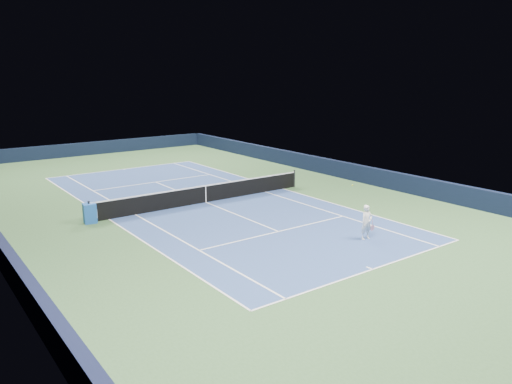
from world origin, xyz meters
TOP-DOWN VIEW (x-y plane):
  - ground at (0.00, 0.00)m, footprint 40.00×40.00m
  - wall_far at (0.00, 19.82)m, footprint 22.00×0.35m
  - wall_right at (10.82, 0.00)m, footprint 0.35×40.00m
  - court_surface at (0.00, 0.00)m, footprint 10.97×23.77m
  - baseline_far at (0.00, 11.88)m, footprint 10.97×0.08m
  - baseline_near at (0.00, -11.88)m, footprint 10.97×0.08m
  - sideline_doubles_right at (5.49, 0.00)m, footprint 0.08×23.77m
  - sideline_doubles_left at (-5.49, 0.00)m, footprint 0.08×23.77m
  - sideline_singles_right at (4.12, 0.00)m, footprint 0.08×23.77m
  - sideline_singles_left at (-4.12, 0.00)m, footprint 0.08×23.77m
  - service_line_far at (0.00, 6.40)m, footprint 8.23×0.08m
  - service_line_near at (0.00, -6.40)m, footprint 8.23×0.08m
  - center_service_line at (0.00, 0.00)m, footprint 0.08×12.80m
  - center_mark_far at (0.00, 11.73)m, footprint 0.08×0.30m
  - center_mark_near at (0.00, -11.73)m, footprint 0.08×0.30m
  - tennis_net at (0.00, 0.00)m, footprint 12.90×0.10m
  - sponsor_cube at (-6.40, -0.03)m, footprint 0.65×0.60m
  - tennis_player at (2.40, -9.42)m, footprint 0.75×1.25m

SIDE VIEW (x-z plane):
  - ground at x=0.00m, z-range 0.00..0.00m
  - court_surface at x=0.00m, z-range 0.00..0.01m
  - baseline_far at x=0.00m, z-range 0.01..0.01m
  - baseline_near at x=0.00m, z-range 0.01..0.01m
  - sideline_doubles_right at x=5.49m, z-range 0.01..0.01m
  - sideline_doubles_left at x=-5.49m, z-range 0.01..0.01m
  - sideline_singles_right at x=4.12m, z-range 0.01..0.01m
  - sideline_singles_left at x=-4.12m, z-range 0.01..0.01m
  - service_line_far at x=0.00m, z-range 0.01..0.01m
  - service_line_near at x=0.00m, z-range 0.01..0.01m
  - center_service_line at x=0.00m, z-range 0.01..0.01m
  - center_mark_far at x=0.00m, z-range 0.01..0.01m
  - center_mark_near at x=0.00m, z-range 0.01..0.01m
  - sponsor_cube at x=-6.40m, z-range 0.00..0.95m
  - tennis_net at x=0.00m, z-range -0.03..1.04m
  - wall_far at x=0.00m, z-range 0.00..1.10m
  - wall_right at x=10.82m, z-range 0.00..1.10m
  - tennis_player at x=2.40m, z-range -0.35..1.86m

